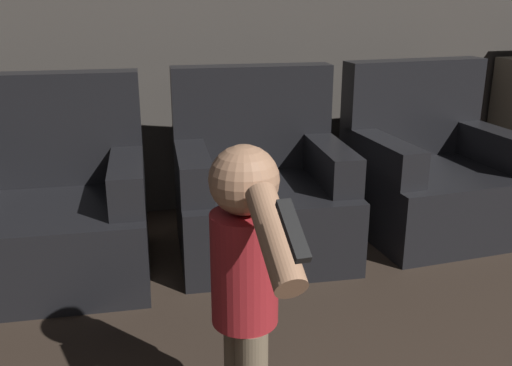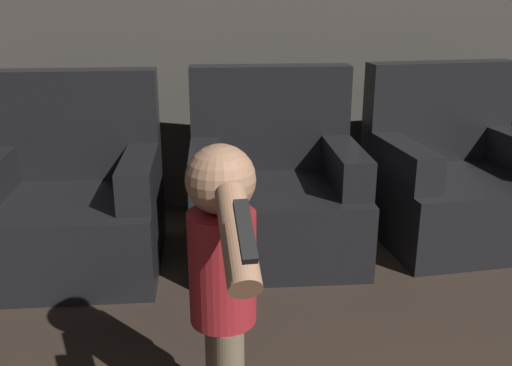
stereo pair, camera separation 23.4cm
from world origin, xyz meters
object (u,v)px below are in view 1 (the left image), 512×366
armchair_left (54,211)px  armchair_right (431,175)px  armchair_middle (260,192)px  person_toddler (245,270)px

armchair_left → armchair_right: same height
armchair_left → armchair_middle: (1.07, -0.00, 0.00)m
person_toddler → armchair_right: bearing=-53.8°
armchair_right → armchair_middle: bearing=178.3°
armchair_left → person_toddler: 1.48m
armchair_right → person_toddler: 2.00m
armchair_middle → armchair_left: bearing=-174.5°
armchair_left → armchair_right: size_ratio=1.00×
armchair_middle → person_toddler: armchair_middle is taller
armchair_middle → armchair_right: size_ratio=1.00×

